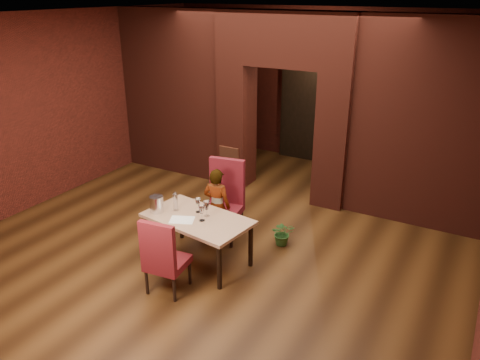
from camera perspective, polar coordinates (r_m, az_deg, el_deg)
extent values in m
plane|color=#462A11|center=(7.19, -1.74, -7.01)|extent=(8.00, 8.00, 0.00)
cube|color=silver|center=(6.27, -2.10, 19.36)|extent=(7.00, 8.00, 0.04)
cube|color=maroon|center=(10.09, 10.20, 11.02)|extent=(7.00, 0.04, 3.20)
cube|color=maroon|center=(8.84, -21.89, 8.18)|extent=(0.04, 8.00, 3.20)
cube|color=maroon|center=(8.80, -0.38, 6.70)|extent=(0.55, 0.55, 2.30)
cube|color=maroon|center=(8.06, 11.45, 4.77)|extent=(0.55, 0.55, 2.30)
cube|color=maroon|center=(8.08, 5.70, 16.75)|extent=(2.45, 0.55, 0.90)
cube|color=maroon|center=(9.46, -7.96, 10.41)|extent=(2.28, 0.35, 3.20)
cube|color=maroon|center=(7.65, 21.80, 6.16)|extent=(2.28, 0.35, 3.20)
cube|color=#A75130|center=(8.74, -1.34, 2.45)|extent=(0.40, 0.03, 0.50)
cube|color=black|center=(10.29, 7.77, 8.24)|extent=(0.90, 0.08, 2.10)
cube|color=black|center=(10.25, 7.68, 8.20)|extent=(1.02, 0.04, 2.22)
cube|color=tan|center=(6.48, -5.10, -7.21)|extent=(1.53, 0.99, 0.67)
cube|color=maroon|center=(6.93, -2.23, -2.66)|extent=(0.63, 0.63, 1.20)
cube|color=maroon|center=(5.87, -8.89, -8.88)|extent=(0.52, 0.52, 1.02)
imported|color=white|center=(6.85, -2.82, -3.17)|extent=(0.45, 0.32, 1.16)
cube|color=white|center=(6.28, -7.08, -4.84)|extent=(0.38, 0.34, 0.00)
cylinder|color=silver|center=(6.51, -10.14, -2.91)|extent=(0.19, 0.19, 0.23)
cylinder|color=silver|center=(6.49, -7.87, -2.62)|extent=(0.06, 0.06, 0.27)
imported|color=#2A5B23|center=(6.95, 5.24, -6.46)|extent=(0.44, 0.42, 0.38)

